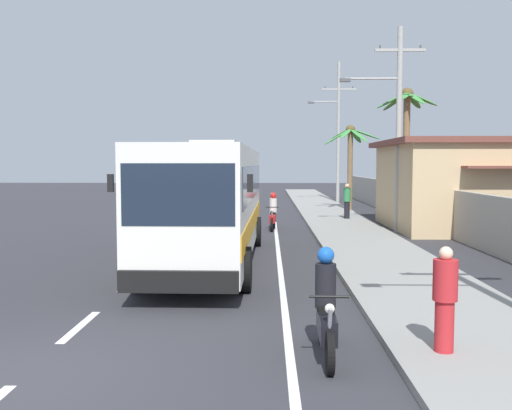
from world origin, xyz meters
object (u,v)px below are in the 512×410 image
object	(u,v)px
motorcycle_beside_bus	(273,215)
utility_pole_mid	(397,123)
motorcycle_trailing	(326,313)
pedestrian_midwalk	(347,200)
coach_bus_foreground	(211,199)
palm_nearest	(407,130)
palm_second	(350,150)
pedestrian_far_walk	(445,297)
utility_pole_far	(337,129)

from	to	relation	value
motorcycle_beside_bus	utility_pole_mid	world-z (taller)	utility_pole_mid
motorcycle_trailing	pedestrian_midwalk	world-z (taller)	pedestrian_midwalk
coach_bus_foreground	motorcycle_trailing	distance (m)	8.80
coach_bus_foreground	palm_nearest	size ratio (longest dim) A/B	1.79
palm_nearest	palm_second	size ratio (longest dim) A/B	1.22
motorcycle_trailing	pedestrian_midwalk	bearing A→B (deg)	81.40
coach_bus_foreground	pedestrian_far_walk	bearing A→B (deg)	-63.26
motorcycle_trailing	palm_second	xyz separation A→B (m)	(4.04, 26.14, 3.08)
pedestrian_far_walk	palm_second	bearing A→B (deg)	96.15
pedestrian_midwalk	palm_nearest	size ratio (longest dim) A/B	0.28
pedestrian_midwalk	utility_pole_far	world-z (taller)	utility_pole_far
pedestrian_far_walk	palm_second	world-z (taller)	palm_second
pedestrian_midwalk	motorcycle_beside_bus	bearing A→B (deg)	119.41
utility_pole_far	palm_nearest	distance (m)	15.50
coach_bus_foreground	utility_pole_mid	distance (m)	10.85
motorcycle_beside_bus	palm_nearest	distance (m)	7.39
motorcycle_trailing	palm_nearest	distance (m)	19.42
utility_pole_mid	palm_second	distance (m)	10.13
coach_bus_foreground	pedestrian_midwalk	bearing A→B (deg)	65.22
utility_pole_far	coach_bus_foreground	bearing A→B (deg)	-104.83
motorcycle_beside_bus	palm_nearest	size ratio (longest dim) A/B	0.31
motorcycle_trailing	palm_nearest	world-z (taller)	palm_nearest
utility_pole_mid	utility_pole_far	world-z (taller)	utility_pole_far
coach_bus_foreground	palm_second	size ratio (longest dim) A/B	2.19
pedestrian_midwalk	palm_second	world-z (taller)	palm_second
motorcycle_beside_bus	palm_second	world-z (taller)	palm_second
palm_nearest	utility_pole_mid	bearing A→B (deg)	-113.38
pedestrian_far_walk	utility_pole_mid	bearing A→B (deg)	91.30
coach_bus_foreground	motorcycle_beside_bus	size ratio (longest dim) A/B	5.83
coach_bus_foreground	pedestrian_far_walk	world-z (taller)	coach_bus_foreground
pedestrian_far_walk	utility_pole_mid	distance (m)	16.86
motorcycle_beside_bus	utility_pole_far	size ratio (longest dim) A/B	0.19
utility_pole_mid	palm_second	bearing A→B (deg)	92.91
coach_bus_foreground	pedestrian_midwalk	xyz separation A→B (m)	(5.67, 12.28, -0.81)
pedestrian_far_walk	utility_pole_far	xyz separation A→B (m)	(2.43, 33.80, 4.47)
motorcycle_beside_bus	coach_bus_foreground	bearing A→B (deg)	-102.65
pedestrian_far_walk	palm_nearest	size ratio (longest dim) A/B	0.24
pedestrian_far_walk	palm_second	distance (m)	26.54
utility_pole_mid	palm_second	xyz separation A→B (m)	(-0.51, 10.08, -0.89)
pedestrian_far_walk	motorcycle_beside_bus	bearing A→B (deg)	109.25
motorcycle_beside_bus	motorcycle_trailing	bearing A→B (deg)	-87.72
utility_pole_far	pedestrian_far_walk	bearing A→B (deg)	-94.11
motorcycle_trailing	coach_bus_foreground	bearing A→B (deg)	107.01
pedestrian_midwalk	coach_bus_foreground	bearing A→B (deg)	138.81
utility_pole_far	palm_second	world-z (taller)	utility_pole_far
motorcycle_beside_bus	pedestrian_midwalk	distance (m)	5.45
motorcycle_trailing	utility_pole_mid	size ratio (longest dim) A/B	0.23
coach_bus_foreground	pedestrian_far_walk	distance (m)	9.54
motorcycle_beside_bus	palm_second	bearing A→B (deg)	63.50
utility_pole_far	palm_second	xyz separation A→B (m)	(-0.12, -7.51, -1.67)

